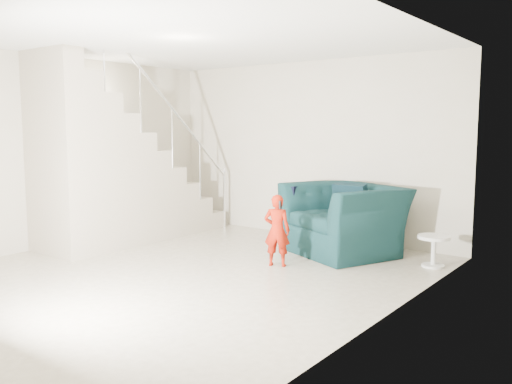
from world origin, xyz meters
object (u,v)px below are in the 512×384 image
armchair (344,219)px  side_table (434,246)px  toddler (277,230)px  staircase (112,179)px

armchair → side_table: size_ratio=3.65×
toddler → staircase: bearing=-14.5°
toddler → side_table: bearing=-166.9°
armchair → toddler: bearing=-82.9°
toddler → side_table: toddler is taller
toddler → staircase: size_ratio=0.25×
toddler → staircase: staircase is taller
toddler → armchair: bearing=-128.9°
armchair → staircase: 3.39m
side_table → toddler: bearing=-144.7°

